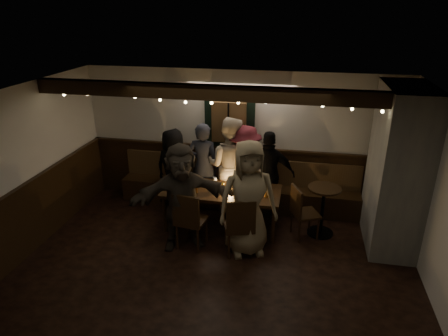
% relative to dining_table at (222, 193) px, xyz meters
% --- Properties ---
extents(room, '(6.02, 5.01, 2.62)m').
position_rel_dining_table_xyz_m(room, '(1.21, 0.02, 0.42)').
color(room, black).
rests_on(room, ground).
extents(dining_table, '(2.02, 0.86, 0.87)m').
position_rel_dining_table_xyz_m(dining_table, '(0.00, 0.00, 0.00)').
color(dining_table, black).
rests_on(dining_table, ground).
extents(chair_near_left, '(0.51, 0.51, 0.99)m').
position_rel_dining_table_xyz_m(chair_near_left, '(-0.37, -0.77, -0.10)').
color(chair_near_left, black).
rests_on(chair_near_left, ground).
extents(chair_near_right, '(0.56, 0.56, 0.99)m').
position_rel_dining_table_xyz_m(chair_near_right, '(0.45, -0.80, -0.10)').
color(chair_near_right, black).
rests_on(chair_near_right, ground).
extents(chair_end, '(0.55, 0.55, 0.92)m').
position_rel_dining_table_xyz_m(chair_end, '(1.37, -0.06, -0.14)').
color(chair_end, black).
rests_on(chair_end, ground).
extents(high_top, '(0.55, 0.55, 0.88)m').
position_rel_dining_table_xyz_m(high_top, '(1.73, 0.12, -0.11)').
color(high_top, black).
rests_on(high_top, ground).
extents(person_a, '(0.84, 0.64, 1.55)m').
position_rel_dining_table_xyz_m(person_a, '(-1.07, 0.64, 0.12)').
color(person_a, black).
rests_on(person_a, ground).
extents(person_b, '(0.63, 0.43, 1.69)m').
position_rel_dining_table_xyz_m(person_b, '(-0.50, 0.71, 0.19)').
color(person_b, '#252732').
rests_on(person_b, ground).
extents(person_c, '(0.96, 0.78, 1.84)m').
position_rel_dining_table_xyz_m(person_c, '(0.01, 0.67, 0.26)').
color(person_c, '#BAAD97').
rests_on(person_c, ground).
extents(person_d, '(1.20, 0.85, 1.69)m').
position_rel_dining_table_xyz_m(person_d, '(0.30, 0.69, 0.19)').
color(person_d, '#4E161E').
rests_on(person_d, ground).
extents(person_e, '(0.97, 0.46, 1.62)m').
position_rel_dining_table_xyz_m(person_e, '(0.75, 0.65, 0.15)').
color(person_e, black).
rests_on(person_e, ground).
extents(person_f, '(1.70, 1.14, 1.76)m').
position_rel_dining_table_xyz_m(person_f, '(-0.49, -0.69, 0.22)').
color(person_f, '#322B23').
rests_on(person_f, ground).
extents(person_g, '(1.06, 0.88, 1.87)m').
position_rel_dining_table_xyz_m(person_g, '(0.55, -0.65, 0.27)').
color(person_g, '#8E7C5B').
rests_on(person_g, ground).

